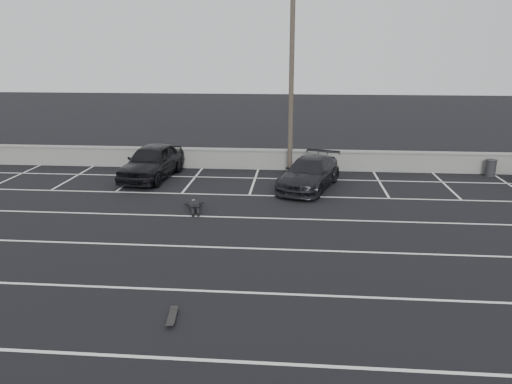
# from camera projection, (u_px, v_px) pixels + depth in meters

# --- Properties ---
(ground) EXTENTS (120.00, 120.00, 0.00)m
(ground) POSITION_uv_depth(u_px,v_px,m) (292.00, 295.00, 12.93)
(ground) COLOR black
(ground) RESTS_ON ground
(seawall) EXTENTS (50.00, 0.45, 1.06)m
(seawall) POSITION_uv_depth(u_px,v_px,m) (296.00, 159.00, 26.19)
(seawall) COLOR gray
(seawall) RESTS_ON ground
(stall_lines) EXTENTS (36.00, 20.05, 0.01)m
(stall_lines) POSITION_uv_depth(u_px,v_px,m) (292.00, 234.00, 17.16)
(stall_lines) COLOR silver
(stall_lines) RESTS_ON ground
(car_left) EXTENTS (2.51, 5.12, 1.68)m
(car_left) POSITION_uv_depth(u_px,v_px,m) (152.00, 161.00, 24.37)
(car_left) COLOR black
(car_left) RESTS_ON ground
(car_right) EXTENTS (3.35, 5.20, 1.40)m
(car_right) POSITION_uv_depth(u_px,v_px,m) (309.00, 173.00, 22.67)
(car_right) COLOR black
(car_right) RESTS_ON ground
(utility_pole) EXTENTS (1.21, 0.24, 9.06)m
(utility_pole) POSITION_uv_depth(u_px,v_px,m) (291.00, 82.00, 24.33)
(utility_pole) COLOR #4C4238
(utility_pole) RESTS_ON ground
(trash_bin) EXTENTS (0.63, 0.63, 0.84)m
(trash_bin) POSITION_uv_depth(u_px,v_px,m) (491.00, 168.00, 24.87)
(trash_bin) COLOR #27272A
(trash_bin) RESTS_ON ground
(person) EXTENTS (1.90, 2.57, 0.43)m
(person) POSITION_uv_depth(u_px,v_px,m) (194.00, 203.00, 19.92)
(person) COLOR black
(person) RESTS_ON ground
(skateboard) EXTENTS (0.27, 0.75, 0.09)m
(skateboard) POSITION_uv_depth(u_px,v_px,m) (172.00, 317.00, 11.72)
(skateboard) COLOR black
(skateboard) RESTS_ON ground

